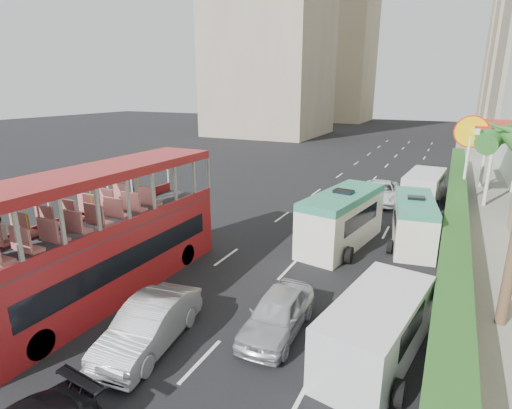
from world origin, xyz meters
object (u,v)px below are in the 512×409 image
Objects in this scene: minibus_far at (413,222)px; panel_van_far at (424,188)px; van_asset at (380,202)px; minibus_near at (342,219)px; panel_van_near at (376,330)px; car_silver_lane_b at (277,331)px; car_silver_lane_a at (151,345)px; double_decker_bus at (106,233)px.

minibus_far is 8.66m from panel_van_far.
van_asset is 8.22m from minibus_far.
panel_van_near is at bearing -59.57° from minibus_near.
minibus_far reaches higher than car_silver_lane_b.
minibus_near is at bearing 65.70° from car_silver_lane_a.
minibus_far is (3.32, 1.76, -0.18)m from minibus_near.
car_silver_lane_b is at bearing 28.61° from car_silver_lane_a.
panel_van_near is 19.05m from panel_van_far.
car_silver_lane_a is 7.03m from panel_van_near.
minibus_near is (-0.43, -9.37, 1.40)m from van_asset.
double_decker_bus is 1.99× the size of minibus_far.
van_asset is at bearing 102.11° from minibus_far.
panel_van_near is (3.29, -8.63, -0.39)m from minibus_near.
minibus_near is 10.90m from panel_van_far.
double_decker_bus is 10.36m from panel_van_near.
minibus_near is 1.14× the size of minibus_far.
panel_van_near is at bearing -87.75° from van_asset.
van_asset is 9.48m from minibus_near.
panel_van_near is (6.50, 2.48, 1.01)m from car_silver_lane_a.
double_decker_bus is 7.51m from car_silver_lane_b.
panel_van_far reaches higher than panel_van_near.
minibus_far is (2.89, -7.60, 1.22)m from van_asset.
double_decker_bus reaches higher than van_asset.
double_decker_bus is 4.95m from car_silver_lane_a.
minibus_near is (6.94, 9.06, -1.13)m from double_decker_bus.
panel_van_far reaches higher than car_silver_lane_b.
van_asset is (0.31, 17.99, 0.00)m from car_silver_lane_b.
double_decker_bus is at bearing -142.17° from minibus_far.
panel_van_near is at bearing -98.84° from minibus_far.
car_silver_lane_b is 8.74m from minibus_near.
car_silver_lane_b is (3.33, 2.49, 0.00)m from car_silver_lane_a.
double_decker_bus is 11.47m from minibus_near.
panel_van_far is at bearing 65.27° from car_silver_lane_a.
minibus_near is 9.24m from panel_van_near.
double_decker_bus reaches higher than panel_van_far.
minibus_far is at bearing 37.56° from minibus_near.
car_silver_lane_a is 1.09× the size of car_silver_lane_b.
double_decker_bus is 1.74× the size of minibus_near.
van_asset is 18.25m from panel_van_near.
van_asset is at bearing 71.74° from car_silver_lane_a.
car_silver_lane_a reaches higher than van_asset.
car_silver_lane_b is at bearing -94.54° from panel_van_far.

